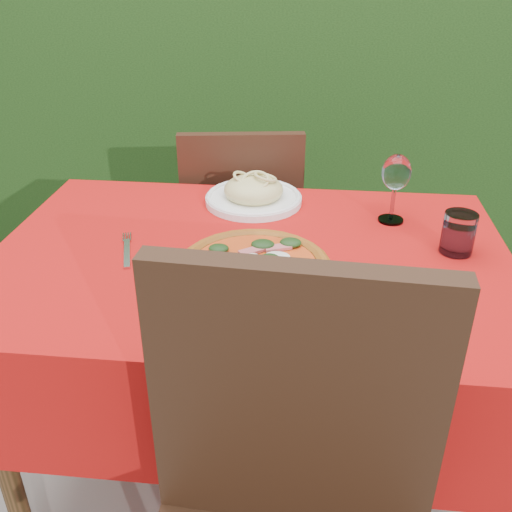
# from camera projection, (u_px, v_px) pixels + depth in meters

# --- Properties ---
(ground) EXTENTS (60.00, 60.00, 0.00)m
(ground) POSITION_uv_depth(u_px,v_px,m) (251.00, 468.00, 1.74)
(ground) COLOR slate
(ground) RESTS_ON ground
(hedge) EXTENTS (3.20, 0.55, 1.78)m
(hedge) POSITION_uv_depth(u_px,v_px,m) (288.00, 64.00, 2.65)
(hedge) COLOR black
(hedge) RESTS_ON ground
(dining_table) EXTENTS (1.26, 0.86, 0.75)m
(dining_table) POSITION_uv_depth(u_px,v_px,m) (250.00, 305.00, 1.45)
(dining_table) COLOR #4A2F18
(dining_table) RESTS_ON ground
(chair_far) EXTENTS (0.45, 0.45, 0.89)m
(chair_far) POSITION_uv_depth(u_px,v_px,m) (242.00, 229.00, 2.04)
(chair_far) COLOR black
(chair_far) RESTS_ON ground
(pizza_plate) EXTENTS (0.39, 0.39, 0.07)m
(pizza_plate) POSITION_uv_depth(u_px,v_px,m) (254.00, 272.00, 1.24)
(pizza_plate) COLOR white
(pizza_plate) RESTS_ON dining_table
(pasta_plate) EXTENTS (0.28, 0.28, 0.08)m
(pasta_plate) POSITION_uv_depth(u_px,v_px,m) (254.00, 194.00, 1.64)
(pasta_plate) COLOR white
(pasta_plate) RESTS_ON dining_table
(water_glass) EXTENTS (0.08, 0.08, 0.10)m
(water_glass) POSITION_uv_depth(u_px,v_px,m) (458.00, 235.00, 1.36)
(water_glass) COLOR silver
(water_glass) RESTS_ON dining_table
(wine_glass) EXTENTS (0.08, 0.08, 0.19)m
(wine_glass) POSITION_uv_depth(u_px,v_px,m) (396.00, 175.00, 1.48)
(wine_glass) COLOR silver
(wine_glass) RESTS_ON dining_table
(fork) EXTENTS (0.08, 0.20, 0.01)m
(fork) POSITION_uv_depth(u_px,v_px,m) (127.00, 253.00, 1.37)
(fork) COLOR silver
(fork) RESTS_ON dining_table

